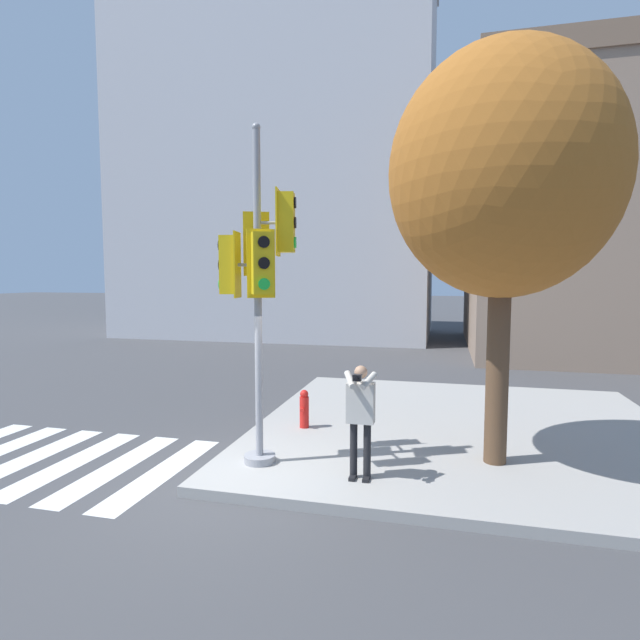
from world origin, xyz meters
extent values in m
plane|color=#424244|center=(0.00, 0.00, 0.00)|extent=(160.00, 160.00, 0.00)
cube|color=#9E9B96|center=(3.50, 3.50, 0.08)|extent=(8.00, 8.00, 0.16)
cube|color=silver|center=(-1.20, 0.27, 0.00)|extent=(0.49, 3.08, 0.01)
cube|color=silver|center=(-2.05, 0.27, 0.00)|extent=(0.49, 3.08, 0.01)
cube|color=silver|center=(-2.89, 0.27, 0.00)|extent=(0.49, 3.08, 0.01)
cube|color=silver|center=(-3.74, 0.27, 0.00)|extent=(0.49, 3.08, 0.01)
cylinder|color=#939399|center=(0.29, 0.67, 0.22)|extent=(0.50, 0.50, 0.12)
cylinder|color=#939399|center=(0.29, 0.67, 2.80)|extent=(0.12, 0.12, 5.05)
sphere|color=#939399|center=(0.29, 0.67, 5.36)|extent=(0.13, 0.13, 0.13)
cylinder|color=#939399|center=(0.21, 0.85, 3.63)|extent=(0.16, 0.27, 0.05)
cube|color=yellow|center=(0.11, 1.08, 3.63)|extent=(0.37, 0.34, 0.90)
cube|color=yellow|center=(0.16, 0.96, 3.63)|extent=(0.39, 0.19, 1.02)
cylinder|color=black|center=(0.05, 1.21, 3.93)|extent=(0.17, 0.10, 0.17)
cylinder|color=black|center=(0.05, 1.21, 3.63)|extent=(0.17, 0.10, 0.17)
cylinder|color=green|center=(0.05, 1.21, 3.33)|extent=(0.17, 0.10, 0.17)
cylinder|color=#939399|center=(0.39, 0.50, 3.30)|extent=(0.18, 0.26, 0.05)
cube|color=yellow|center=(0.52, 0.28, 3.30)|extent=(0.38, 0.36, 0.90)
cube|color=yellow|center=(0.45, 0.40, 3.30)|extent=(0.38, 0.23, 1.02)
cylinder|color=black|center=(0.59, 0.16, 3.60)|extent=(0.16, 0.11, 0.17)
cylinder|color=black|center=(0.59, 0.16, 3.30)|extent=(0.16, 0.11, 0.17)
cylinder|color=green|center=(0.59, 0.16, 3.00)|extent=(0.16, 0.11, 0.17)
cylinder|color=#939399|center=(0.10, 0.64, 3.29)|extent=(0.28, 0.10, 0.05)
cube|color=yellow|center=(-0.15, 0.59, 3.29)|extent=(0.29, 0.34, 0.90)
cube|color=yellow|center=(-0.02, 0.62, 3.29)|extent=(0.10, 0.42, 1.02)
cylinder|color=black|center=(-0.28, 0.57, 3.59)|extent=(0.06, 0.17, 0.17)
cylinder|color=black|center=(-0.28, 0.57, 3.29)|extent=(0.06, 0.17, 0.17)
cylinder|color=green|center=(-0.28, 0.57, 2.99)|extent=(0.06, 0.17, 0.17)
cylinder|color=#939399|center=(0.48, 0.71, 3.93)|extent=(0.28, 0.10, 0.05)
cube|color=yellow|center=(0.74, 0.76, 3.93)|extent=(0.29, 0.34, 0.90)
cube|color=yellow|center=(0.61, 0.74, 3.93)|extent=(0.11, 0.42, 1.02)
cylinder|color=black|center=(0.87, 0.79, 4.23)|extent=(0.06, 0.17, 0.17)
cylinder|color=black|center=(0.87, 0.79, 3.93)|extent=(0.06, 0.17, 0.17)
cylinder|color=green|center=(0.87, 0.79, 3.63)|extent=(0.06, 0.17, 0.17)
cube|color=black|center=(1.86, 0.38, 0.18)|extent=(0.09, 0.24, 0.05)
cube|color=black|center=(2.06, 0.38, 0.18)|extent=(0.09, 0.24, 0.05)
cylinder|color=black|center=(1.86, 0.44, 0.57)|extent=(0.11, 0.11, 0.83)
cylinder|color=black|center=(2.06, 0.44, 0.57)|extent=(0.11, 0.11, 0.83)
cube|color=beige|center=(1.96, 0.44, 1.28)|extent=(0.40, 0.22, 0.59)
sphere|color=tan|center=(1.96, 0.44, 1.73)|extent=(0.19, 0.19, 0.19)
cube|color=black|center=(1.96, 0.13, 1.71)|extent=(0.12, 0.10, 0.09)
cylinder|color=black|center=(1.96, 0.06, 1.71)|extent=(0.06, 0.08, 0.06)
cylinder|color=beige|center=(1.82, 0.30, 1.64)|extent=(0.23, 0.35, 0.22)
cylinder|color=beige|center=(2.09, 0.30, 1.64)|extent=(0.23, 0.35, 0.22)
cylinder|color=brown|center=(3.94, 1.58, 1.82)|extent=(0.35, 0.35, 3.32)
ellipsoid|color=#A86023|center=(3.94, 1.58, 4.69)|extent=(3.48, 3.48, 3.82)
cylinder|color=red|center=(0.48, 2.62, 0.46)|extent=(0.18, 0.18, 0.61)
sphere|color=red|center=(0.48, 2.62, 0.82)|extent=(0.16, 0.16, 0.16)
cylinder|color=red|center=(0.48, 2.50, 0.53)|extent=(0.08, 0.06, 0.08)
cube|color=#BCBCC1|center=(-5.64, 19.57, 9.22)|extent=(16.04, 8.39, 18.45)
camera|label=1|loc=(3.10, -6.61, 3.10)|focal=28.00mm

